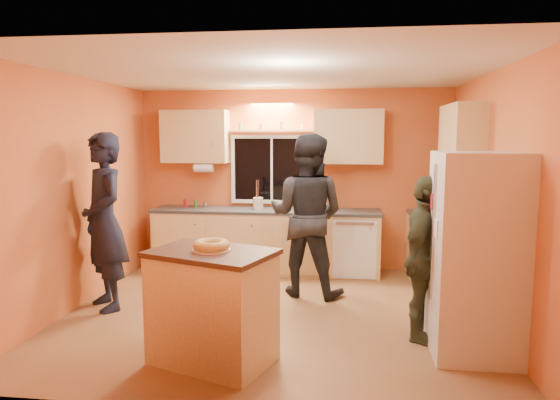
# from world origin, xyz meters

# --- Properties ---
(ground) EXTENTS (4.50, 4.50, 0.00)m
(ground) POSITION_xyz_m (0.00, 0.00, 0.00)
(ground) COLOR brown
(ground) RESTS_ON ground
(room_shell) EXTENTS (4.54, 4.04, 2.61)m
(room_shell) POSITION_xyz_m (0.12, 0.41, 1.62)
(room_shell) COLOR #D66837
(room_shell) RESTS_ON ground
(back_counter) EXTENTS (4.23, 0.62, 0.90)m
(back_counter) POSITION_xyz_m (0.01, 1.70, 0.45)
(back_counter) COLOR tan
(back_counter) RESTS_ON ground
(right_counter) EXTENTS (0.62, 1.84, 0.90)m
(right_counter) POSITION_xyz_m (1.95, 0.50, 0.45)
(right_counter) COLOR tan
(right_counter) RESTS_ON ground
(refrigerator) EXTENTS (0.72, 0.70, 1.80)m
(refrigerator) POSITION_xyz_m (1.89, -0.80, 0.90)
(refrigerator) COLOR silver
(refrigerator) RESTS_ON ground
(island) EXTENTS (1.18, 0.99, 0.98)m
(island) POSITION_xyz_m (-0.36, -1.23, 0.50)
(island) COLOR tan
(island) RESTS_ON ground
(bundt_pastry) EXTENTS (0.31, 0.31, 0.09)m
(bundt_pastry) POSITION_xyz_m (-0.36, -1.23, 1.02)
(bundt_pastry) COLOR tan
(bundt_pastry) RESTS_ON island
(person_left) EXTENTS (0.84, 0.85, 1.98)m
(person_left) POSITION_xyz_m (-1.90, -0.05, 0.99)
(person_left) COLOR black
(person_left) RESTS_ON ground
(person_center) EXTENTS (1.10, 0.94, 1.96)m
(person_center) POSITION_xyz_m (0.30, 0.74, 0.98)
(person_center) COLOR black
(person_center) RESTS_ON ground
(person_right) EXTENTS (0.71, 1.00, 1.57)m
(person_right) POSITION_xyz_m (1.50, -0.52, 0.79)
(person_right) COLOR #303823
(person_right) RESTS_ON ground
(mixing_bowl) EXTENTS (0.52, 0.52, 0.10)m
(mixing_bowl) POSITION_xyz_m (0.41, 1.71, 0.95)
(mixing_bowl) COLOR black
(mixing_bowl) RESTS_ON back_counter
(utensil_crock) EXTENTS (0.14, 0.14, 0.17)m
(utensil_crock) POSITION_xyz_m (-0.46, 1.68, 0.99)
(utensil_crock) COLOR beige
(utensil_crock) RESTS_ON back_counter
(potted_plant) EXTENTS (0.38, 0.36, 0.33)m
(potted_plant) POSITION_xyz_m (1.97, -0.30, 1.07)
(potted_plant) COLOR gray
(potted_plant) RESTS_ON right_counter
(red_box) EXTENTS (0.17, 0.13, 0.07)m
(red_box) POSITION_xyz_m (2.01, 0.27, 0.94)
(red_box) COLOR #AF1A29
(red_box) RESTS_ON right_counter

